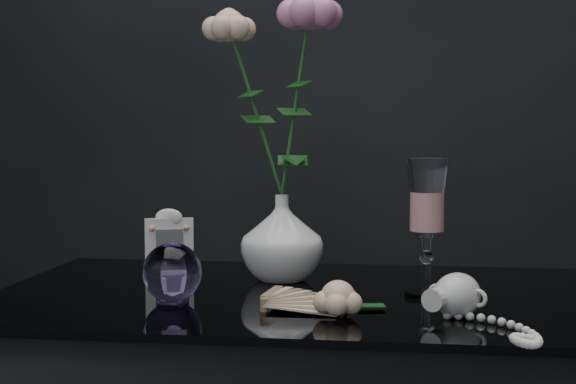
% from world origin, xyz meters
% --- Properties ---
extents(vase, '(0.14, 0.14, 0.15)m').
position_xyz_m(vase, '(-0.08, 0.15, 0.84)').
color(vase, white).
rests_on(vase, table).
extents(wine_glass, '(0.08, 0.08, 0.22)m').
position_xyz_m(wine_glass, '(0.17, 0.05, 0.87)').
color(wine_glass, white).
rests_on(wine_glass, table).
extents(picture_frame, '(0.11, 0.09, 0.12)m').
position_xyz_m(picture_frame, '(-0.28, 0.17, 0.82)').
color(picture_frame, white).
rests_on(picture_frame, table).
extents(paperweight, '(0.12, 0.12, 0.09)m').
position_xyz_m(paperweight, '(-0.22, -0.05, 0.81)').
color(paperweight, '#A387DC').
rests_on(paperweight, table).
extents(paper_fan, '(0.25, 0.22, 0.02)m').
position_xyz_m(paper_fan, '(-0.07, -0.09, 0.77)').
color(paper_fan, '#EDE7BD').
rests_on(paper_fan, table).
extents(loose_rose, '(0.16, 0.18, 0.05)m').
position_xyz_m(loose_rose, '(0.04, -0.11, 0.79)').
color(loose_rose, beige).
rests_on(loose_rose, table).
extents(pearl_jar, '(0.30, 0.31, 0.07)m').
position_xyz_m(pearl_jar, '(0.20, -0.09, 0.79)').
color(pearl_jar, silver).
rests_on(pearl_jar, table).
extents(roses, '(0.22, 0.13, 0.41)m').
position_xyz_m(roses, '(-0.08, 0.15, 1.11)').
color(roses, beige).
rests_on(roses, vase).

